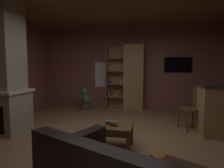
{
  "coord_description": "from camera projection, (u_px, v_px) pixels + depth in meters",
  "views": [
    {
      "loc": [
        0.71,
        -3.23,
        1.37
      ],
      "look_at": [
        0.0,
        0.4,
        1.05
      ],
      "focal_mm": 29.42,
      "sensor_mm": 36.0,
      "label": 1
    }
  ],
  "objects": [
    {
      "name": "floor",
      "position": [
        108.0,
        143.0,
        3.41
      ],
      "size": [
        5.8,
        6.1,
        0.02
      ],
      "primitive_type": "cube",
      "color": "olive",
      "rests_on": "ground"
    },
    {
      "name": "bookshelf_cabinet",
      "position": [
        131.0,
        78.0,
        6.03
      ],
      "size": [
        1.22,
        0.41,
        2.13
      ],
      "color": "#A87F51",
      "rests_on": "ground"
    },
    {
      "name": "potted_floor_plant",
      "position": [
        86.0,
        99.0,
        6.08
      ],
      "size": [
        0.33,
        0.31,
        0.71
      ],
      "color": "#4C4C51",
      "rests_on": "ground"
    },
    {
      "name": "wall_back",
      "position": [
        127.0,
        67.0,
        6.3
      ],
      "size": [
        5.92,
        0.06,
        2.8
      ],
      "primitive_type": "cube",
      "color": "#8E544C",
      "rests_on": "ground"
    },
    {
      "name": "table_book_2",
      "position": [
        114.0,
        122.0,
        3.06
      ],
      "size": [
        0.14,
        0.13,
        0.02
      ],
      "primitive_type": "cube",
      "rotation": [
        0.0,
        0.0,
        0.19
      ],
      "color": "brown",
      "rests_on": "coffee_table"
    },
    {
      "name": "window_pane_back",
      "position": [
        105.0,
        75.0,
        6.44
      ],
      "size": [
        0.71,
        0.01,
        0.87
      ],
      "primitive_type": "cube",
      "color": "white"
    },
    {
      "name": "wall_mounted_tv",
      "position": [
        178.0,
        65.0,
        5.92
      ],
      "size": [
        0.86,
        0.06,
        0.48
      ],
      "color": "black"
    },
    {
      "name": "table_book_1",
      "position": [
        109.0,
        122.0,
        3.15
      ],
      "size": [
        0.14,
        0.1,
        0.02
      ],
      "primitive_type": "cube",
      "rotation": [
        0.0,
        0.0,
        -0.1
      ],
      "color": "#387247",
      "rests_on": "coffee_table"
    },
    {
      "name": "table_book_0",
      "position": [
        112.0,
        122.0,
        3.2
      ],
      "size": [
        0.13,
        0.13,
        0.03
      ],
      "primitive_type": "cube",
      "rotation": [
        0.0,
        0.0,
        0.25
      ],
      "color": "beige",
      "rests_on": "coffee_table"
    },
    {
      "name": "dining_chair",
      "position": [
        194.0,
        106.0,
        4.09
      ],
      "size": [
        0.54,
        0.54,
        0.92
      ],
      "color": "brown",
      "rests_on": "ground"
    },
    {
      "name": "coffee_table",
      "position": [
        114.0,
        129.0,
        3.15
      ],
      "size": [
        0.65,
        0.6,
        0.41
      ],
      "color": "brown",
      "rests_on": "ground"
    },
    {
      "name": "stone_fireplace",
      "position": [
        1.0,
        73.0,
        3.9
      ],
      "size": [
        1.02,
        0.83,
        2.8
      ],
      "color": "gray",
      "rests_on": "ground"
    }
  ]
}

